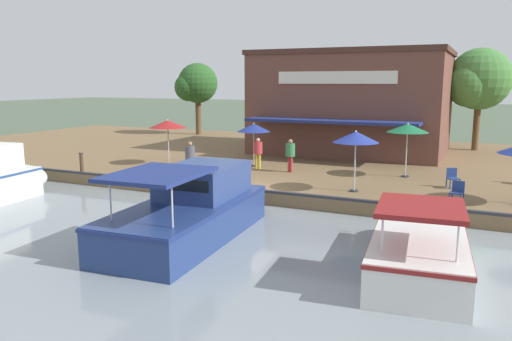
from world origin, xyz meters
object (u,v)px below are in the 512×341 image
(cafe_chair_mid_patio, at_px, (453,177))
(cafe_chair_beside_entrance, at_px, (457,191))
(motorboat_fourth_along, at_px, (199,207))
(waterfront_restaurant, at_px, (353,102))
(patio_umbrella_back_row, at_px, (356,137))
(patio_umbrella_by_entrance, at_px, (168,124))
(person_at_quay_edge, at_px, (258,150))
(mooring_post, at_px, (82,163))
(tree_behind_restaurant, at_px, (477,81))
(patio_umbrella_mid_patio_left, at_px, (408,128))
(patio_umbrella_mid_patio_right, at_px, (254,128))
(tree_downstream_bank, at_px, (195,85))
(person_near_entrance, at_px, (290,152))
(person_mid_patio, at_px, (190,154))
(motorboat_nearest_quay, at_px, (419,243))

(cafe_chair_mid_patio, height_order, cafe_chair_beside_entrance, same)
(cafe_chair_mid_patio, bearing_deg, motorboat_fourth_along, -41.03)
(waterfront_restaurant, distance_m, patio_umbrella_back_row, 12.44)
(patio_umbrella_by_entrance, bearing_deg, person_at_quay_edge, 101.17)
(mooring_post, height_order, tree_behind_restaurant, tree_behind_restaurant)
(motorboat_fourth_along, height_order, mooring_post, motorboat_fourth_along)
(waterfront_restaurant, bearing_deg, tree_behind_restaurant, 117.58)
(patio_umbrella_mid_patio_left, height_order, cafe_chair_mid_patio, patio_umbrella_mid_patio_left)
(patio_umbrella_mid_patio_right, bearing_deg, person_at_quay_edge, 41.48)
(tree_downstream_bank, bearing_deg, person_near_entrance, 45.47)
(cafe_chair_mid_patio, height_order, mooring_post, mooring_post)
(patio_umbrella_back_row, xyz_separation_m, person_near_entrance, (-3.09, -4.01, -1.22))
(patio_umbrella_by_entrance, xyz_separation_m, tree_behind_restaurant, (-13.36, 14.84, 2.31))
(tree_downstream_bank, bearing_deg, cafe_chair_beside_entrance, 51.76)
(waterfront_restaurant, height_order, mooring_post, waterfront_restaurant)
(waterfront_restaurant, distance_m, cafe_chair_mid_patio, 12.03)
(person_mid_patio, bearing_deg, person_at_quay_edge, 146.76)
(patio_umbrella_back_row, distance_m, person_at_quay_edge, 6.91)
(motorboat_nearest_quay, relative_size, mooring_post, 6.71)
(patio_umbrella_mid_patio_right, bearing_deg, tree_behind_restaurant, 138.52)
(mooring_post, bearing_deg, cafe_chair_beside_entrance, 93.15)
(cafe_chair_beside_entrance, bearing_deg, mooring_post, -86.85)
(patio_umbrella_back_row, distance_m, tree_downstream_bank, 24.56)
(person_mid_patio, bearing_deg, patio_umbrella_mid_patio_right, 157.22)
(patio_umbrella_back_row, bearing_deg, tree_behind_restaurant, 165.67)
(patio_umbrella_mid_patio_right, xyz_separation_m, cafe_chair_beside_entrance, (4.42, 10.40, -1.59))
(patio_umbrella_mid_patio_left, relative_size, patio_umbrella_back_row, 1.02)
(waterfront_restaurant, bearing_deg, patio_umbrella_mid_patio_right, -22.03)
(person_at_quay_edge, height_order, mooring_post, person_at_quay_edge)
(motorboat_fourth_along, xyz_separation_m, tree_downstream_bank, (-22.80, -14.10, 3.90))
(patio_umbrella_mid_patio_left, height_order, patio_umbrella_back_row, patio_umbrella_mid_patio_left)
(patio_umbrella_back_row, height_order, cafe_chair_beside_entrance, patio_umbrella_back_row)
(cafe_chair_mid_patio, xyz_separation_m, motorboat_fourth_along, (8.51, -7.41, -0.14))
(patio_umbrella_by_entrance, height_order, person_near_entrance, patio_umbrella_by_entrance)
(mooring_post, xyz_separation_m, tree_behind_restaurant, (-17.18, 17.39, 4.02))
(motorboat_nearest_quay, bearing_deg, patio_umbrella_by_entrance, -121.05)
(patio_umbrella_by_entrance, bearing_deg, cafe_chair_beside_entrance, 79.02)
(tree_downstream_bank, bearing_deg, motorboat_fourth_along, 31.74)
(person_mid_patio, distance_m, tree_behind_restaurant, 20.01)
(patio_umbrella_by_entrance, xyz_separation_m, mooring_post, (3.82, -2.55, -1.71))
(person_at_quay_edge, distance_m, mooring_post, 8.88)
(patio_umbrella_by_entrance, height_order, motorboat_nearest_quay, patio_umbrella_by_entrance)
(patio_umbrella_mid_patio_left, bearing_deg, cafe_chair_beside_entrance, 28.59)
(tree_downstream_bank, bearing_deg, tree_behind_restaurant, 87.43)
(patio_umbrella_back_row, relative_size, motorboat_nearest_quay, 0.38)
(person_at_quay_edge, relative_size, motorboat_nearest_quay, 0.24)
(patio_umbrella_mid_patio_right, relative_size, cafe_chair_beside_entrance, 2.74)
(person_mid_patio, relative_size, motorboat_fourth_along, 0.20)
(person_at_quay_edge, bearing_deg, mooring_post, -57.29)
(motorboat_fourth_along, bearing_deg, person_at_quay_edge, -167.23)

